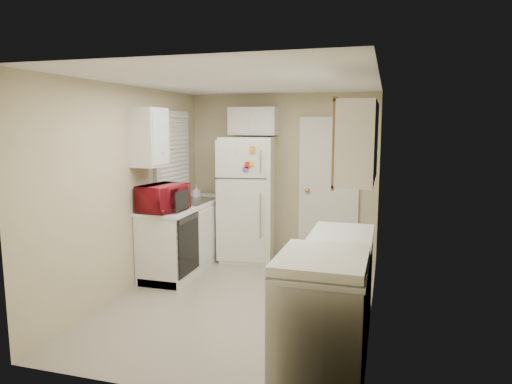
# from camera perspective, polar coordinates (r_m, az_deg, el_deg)

# --- Properties ---
(floor) EXTENTS (3.80, 3.80, 0.00)m
(floor) POSITION_cam_1_polar(r_m,az_deg,el_deg) (5.30, -1.54, -13.17)
(floor) COLOR #ADA28D
(floor) RESTS_ON ground
(ceiling) EXTENTS (3.80, 3.80, 0.00)m
(ceiling) POSITION_cam_1_polar(r_m,az_deg,el_deg) (4.95, -1.65, 13.62)
(ceiling) COLOR white
(ceiling) RESTS_ON floor
(wall_left) EXTENTS (3.80, 3.80, 0.00)m
(wall_left) POSITION_cam_1_polar(r_m,az_deg,el_deg) (5.57, -15.45, 0.37)
(wall_left) COLOR #BFB289
(wall_left) RESTS_ON floor
(wall_right) EXTENTS (3.80, 3.80, 0.00)m
(wall_right) POSITION_cam_1_polar(r_m,az_deg,el_deg) (4.76, 14.69, -0.94)
(wall_right) COLOR #BFB289
(wall_right) RESTS_ON floor
(wall_back) EXTENTS (2.80, 2.80, 0.00)m
(wall_back) POSITION_cam_1_polar(r_m,az_deg,el_deg) (6.81, 3.27, 2.07)
(wall_back) COLOR #BFB289
(wall_back) RESTS_ON floor
(wall_front) EXTENTS (2.80, 2.80, 0.00)m
(wall_front) POSITION_cam_1_polar(r_m,az_deg,el_deg) (3.26, -11.82, -5.07)
(wall_front) COLOR #BFB289
(wall_front) RESTS_ON floor
(left_counter) EXTENTS (0.60, 1.80, 0.90)m
(left_counter) POSITION_cam_1_polar(r_m,az_deg,el_deg) (6.35, -8.60, -5.34)
(left_counter) COLOR silver
(left_counter) RESTS_ON floor
(dishwasher) EXTENTS (0.03, 0.58, 0.72)m
(dishwasher) POSITION_cam_1_polar(r_m,az_deg,el_deg) (5.70, -8.47, -6.53)
(dishwasher) COLOR black
(dishwasher) RESTS_ON floor
(sink) EXTENTS (0.54, 0.74, 0.16)m
(sink) POSITION_cam_1_polar(r_m,az_deg,el_deg) (6.40, -8.12, -1.48)
(sink) COLOR gray
(sink) RESTS_ON left_counter
(microwave) EXTENTS (0.64, 0.43, 0.39)m
(microwave) POSITION_cam_1_polar(r_m,az_deg,el_deg) (5.68, -11.53, -0.87)
(microwave) COLOR maroon
(microwave) RESTS_ON left_counter
(soap_bottle) EXTENTS (0.09, 0.09, 0.17)m
(soap_bottle) POSITION_cam_1_polar(r_m,az_deg,el_deg) (6.68, -7.45, 0.17)
(soap_bottle) COLOR white
(soap_bottle) RESTS_ON left_counter
(window_blinds) EXTENTS (0.10, 0.98, 1.08)m
(window_blinds) POSITION_cam_1_polar(r_m,az_deg,el_deg) (6.43, -10.38, 5.16)
(window_blinds) COLOR silver
(window_blinds) RESTS_ON wall_left
(upper_cabinet_left) EXTENTS (0.30, 0.45, 0.70)m
(upper_cabinet_left) POSITION_cam_1_polar(r_m,az_deg,el_deg) (5.64, -13.20, 6.67)
(upper_cabinet_left) COLOR silver
(upper_cabinet_left) RESTS_ON wall_left
(refrigerator) EXTENTS (0.82, 0.80, 1.78)m
(refrigerator) POSITION_cam_1_polar(r_m,az_deg,el_deg) (6.62, -0.99, -0.82)
(refrigerator) COLOR silver
(refrigerator) RESTS_ON floor
(cabinet_over_fridge) EXTENTS (0.70, 0.30, 0.40)m
(cabinet_over_fridge) POSITION_cam_1_polar(r_m,az_deg,el_deg) (6.72, -0.32, 8.84)
(cabinet_over_fridge) COLOR silver
(cabinet_over_fridge) RESTS_ON wall_back
(interior_door) EXTENTS (0.86, 0.06, 2.08)m
(interior_door) POSITION_cam_1_polar(r_m,az_deg,el_deg) (6.67, 9.05, 0.29)
(interior_door) COLOR silver
(interior_door) RESTS_ON floor
(right_counter) EXTENTS (0.60, 2.00, 0.90)m
(right_counter) POSITION_cam_1_polar(r_m,az_deg,el_deg) (4.20, 9.79, -12.67)
(right_counter) COLOR silver
(right_counter) RESTS_ON floor
(stove) EXTENTS (0.67, 0.83, 0.99)m
(stove) POSITION_cam_1_polar(r_m,az_deg,el_deg) (3.65, 8.14, -15.16)
(stove) COLOR silver
(stove) RESTS_ON floor
(upper_cabinet_right) EXTENTS (0.30, 1.20, 0.70)m
(upper_cabinet_right) POSITION_cam_1_polar(r_m,az_deg,el_deg) (4.21, 12.76, 6.16)
(upper_cabinet_right) COLOR silver
(upper_cabinet_right) RESTS_ON wall_right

